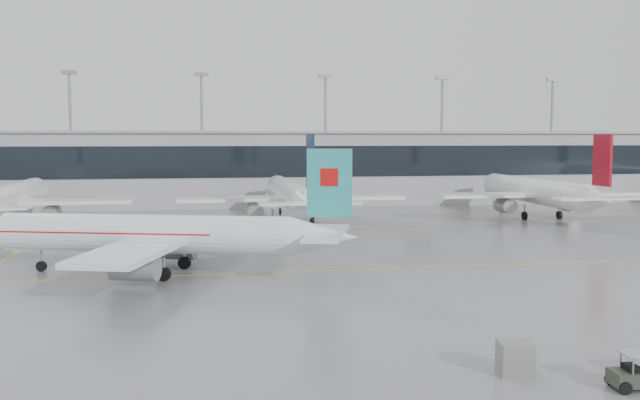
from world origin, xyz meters
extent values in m
plane|color=gray|center=(0.00, 0.00, 0.00)|extent=(320.00, 320.00, 0.00)
cube|color=gold|center=(0.00, 0.00, 0.01)|extent=(120.00, 0.25, 0.01)
cube|color=gold|center=(0.00, 30.00, 0.01)|extent=(120.00, 0.25, 0.01)
cube|color=gold|center=(-30.00, 15.00, 0.01)|extent=(0.25, 60.00, 0.01)
cube|color=#949498|center=(0.00, 62.00, 6.00)|extent=(180.00, 15.00, 12.00)
cube|color=black|center=(0.00, 54.45, 7.50)|extent=(180.00, 0.20, 5.00)
cube|color=gray|center=(0.00, 62.00, 12.20)|extent=(182.00, 16.00, 0.40)
cylinder|color=gray|center=(-33.00, 68.00, 11.00)|extent=(0.50, 0.50, 22.00)
cube|color=gray|center=(-33.00, 68.00, 22.30)|extent=(2.40, 1.00, 0.60)
cylinder|color=gray|center=(-11.00, 68.00, 11.00)|extent=(0.50, 0.50, 22.00)
cube|color=gray|center=(-11.00, 68.00, 22.30)|extent=(2.40, 1.00, 0.60)
cylinder|color=gray|center=(11.00, 68.00, 11.00)|extent=(0.50, 0.50, 22.00)
cube|color=gray|center=(11.00, 68.00, 22.30)|extent=(2.40, 1.00, 0.60)
cylinder|color=gray|center=(33.00, 68.00, 11.00)|extent=(0.50, 0.50, 22.00)
cube|color=gray|center=(33.00, 68.00, 22.30)|extent=(2.40, 1.00, 0.60)
cylinder|color=gray|center=(55.00, 68.00, 11.00)|extent=(0.50, 0.50, 22.00)
cube|color=gray|center=(55.00, 68.00, 22.30)|extent=(2.40, 1.00, 0.60)
cylinder|color=white|center=(-16.66, 1.20, 3.38)|extent=(24.22, 10.29, 3.20)
cone|color=white|center=(-2.35, -3.24, 3.38)|extent=(6.30, 4.72, 3.20)
cube|color=white|center=(-15.23, 0.76, 2.98)|extent=(12.61, 26.69, 0.45)
cube|color=white|center=(-2.16, -3.30, 3.68)|extent=(5.69, 10.53, 0.25)
cube|color=teal|center=(-1.97, -3.36, 7.71)|extent=(3.54, 1.40, 5.45)
cylinder|color=gray|center=(-17.13, -3.68, 1.48)|extent=(4.06, 3.07, 2.10)
cylinder|color=gray|center=(-14.28, 5.49, 1.48)|extent=(4.06, 3.07, 2.10)
cylinder|color=gray|center=(-25.43, 3.93, 1.12)|extent=(0.20, 0.20, 1.34)
cylinder|color=black|center=(-25.43, 3.93, 0.45)|extent=(0.95, 0.55, 0.90)
cylinder|color=gray|center=(-15.05, -2.02, 1.22)|extent=(0.24, 0.24, 1.34)
cylinder|color=black|center=(-15.05, -2.02, 0.55)|extent=(1.18, 0.76, 1.10)
cylinder|color=gray|center=(-13.50, 2.95, 1.22)|extent=(0.24, 0.24, 1.34)
cylinder|color=black|center=(-13.50, 2.95, 0.55)|extent=(1.18, 0.76, 1.10)
cube|color=#B70F0F|center=(-1.97, -3.36, 8.18)|extent=(1.47, 0.85, 1.40)
cube|color=#B70F0F|center=(-19.53, 2.10, 3.58)|extent=(18.15, 8.43, 0.12)
cylinder|color=white|center=(-35.00, 35.00, 3.80)|extent=(3.59, 27.36, 3.59)
cone|color=white|center=(-35.00, 50.68, 3.80)|extent=(3.59, 4.00, 3.59)
cube|color=white|center=(-35.00, 33.50, 3.40)|extent=(29.64, 5.00, 0.45)
cylinder|color=gray|center=(-30.20, 34.00, 1.90)|extent=(2.10, 3.60, 2.10)
cylinder|color=gray|center=(-35.00, 45.68, 1.23)|extent=(0.20, 0.20, 1.56)
cylinder|color=black|center=(-35.00, 45.68, 0.45)|extent=(0.30, 0.90, 0.90)
cylinder|color=gray|center=(-32.40, 32.50, 1.33)|extent=(0.24, 0.24, 1.56)
cylinder|color=black|center=(-32.40, 32.50, 0.55)|extent=(0.45, 1.10, 1.10)
cylinder|color=white|center=(0.00, 35.00, 3.80)|extent=(3.59, 27.36, 3.59)
cone|color=white|center=(0.00, 50.68, 3.80)|extent=(3.59, 4.00, 3.59)
cone|color=white|center=(0.00, 18.52, 3.80)|extent=(3.59, 5.60, 3.59)
cube|color=white|center=(0.00, 33.50, 3.40)|extent=(29.64, 5.00, 0.45)
cube|color=white|center=(0.00, 18.32, 4.10)|extent=(11.40, 2.80, 0.25)
cube|color=#111F45|center=(0.00, 18.12, 8.66)|extent=(0.35, 3.60, 6.12)
cylinder|color=gray|center=(-4.80, 34.00, 1.90)|extent=(2.10, 3.60, 2.10)
cylinder|color=gray|center=(4.80, 34.00, 1.90)|extent=(2.10, 3.60, 2.10)
cylinder|color=gray|center=(0.00, 45.68, 1.23)|extent=(0.20, 0.20, 1.56)
cylinder|color=black|center=(0.00, 45.68, 0.45)|extent=(0.30, 0.90, 0.90)
cylinder|color=gray|center=(-2.60, 32.50, 1.33)|extent=(0.24, 0.24, 1.56)
cylinder|color=black|center=(-2.60, 32.50, 0.55)|extent=(0.45, 1.10, 1.10)
cylinder|color=gray|center=(2.60, 32.50, 1.33)|extent=(0.24, 0.24, 1.56)
cylinder|color=black|center=(2.60, 32.50, 0.55)|extent=(0.45, 1.10, 1.10)
cylinder|color=white|center=(35.00, 35.00, 3.80)|extent=(3.59, 27.36, 3.59)
cone|color=white|center=(35.00, 50.68, 3.80)|extent=(3.59, 4.00, 3.59)
cone|color=white|center=(35.00, 18.52, 3.80)|extent=(3.59, 5.60, 3.59)
cube|color=white|center=(35.00, 33.50, 3.40)|extent=(29.64, 5.00, 0.45)
cube|color=white|center=(35.00, 18.32, 4.10)|extent=(11.40, 2.80, 0.25)
cube|color=maroon|center=(35.00, 18.12, 8.66)|extent=(0.35, 3.60, 6.12)
cylinder|color=gray|center=(30.20, 34.00, 1.90)|extent=(2.10, 3.60, 2.10)
cylinder|color=gray|center=(39.80, 34.00, 1.90)|extent=(2.10, 3.60, 2.10)
cylinder|color=gray|center=(35.00, 45.68, 1.23)|extent=(0.20, 0.20, 1.56)
cylinder|color=black|center=(35.00, 45.68, 0.45)|extent=(0.30, 0.90, 0.90)
cylinder|color=gray|center=(32.40, 32.50, 1.33)|extent=(0.24, 0.24, 1.56)
cylinder|color=black|center=(32.40, 32.50, 0.55)|extent=(0.45, 1.10, 1.10)
cylinder|color=gray|center=(37.60, 32.50, 1.33)|extent=(0.24, 0.24, 1.56)
cylinder|color=black|center=(37.60, 32.50, 0.55)|extent=(0.45, 1.10, 1.10)
cube|color=#2C3128|center=(6.89, -30.62, 0.53)|extent=(2.38, 1.40, 0.67)
cube|color=black|center=(6.60, -30.60, 0.96)|extent=(0.53, 0.80, 0.38)
cylinder|color=gray|center=(6.37, -31.11, 1.20)|extent=(0.08, 0.08, 0.86)
cylinder|color=gray|center=(6.44, -30.06, 1.20)|extent=(0.08, 0.08, 0.86)
cylinder|color=black|center=(5.98, -31.18, 0.29)|extent=(0.59, 0.23, 0.58)
cylinder|color=black|center=(6.07, -29.94, 0.29)|extent=(0.59, 0.23, 0.58)
cube|color=gray|center=(2.40, -27.77, 0.78)|extent=(1.76, 1.67, 1.56)
camera|label=1|loc=(-12.64, -58.87, 11.30)|focal=40.00mm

